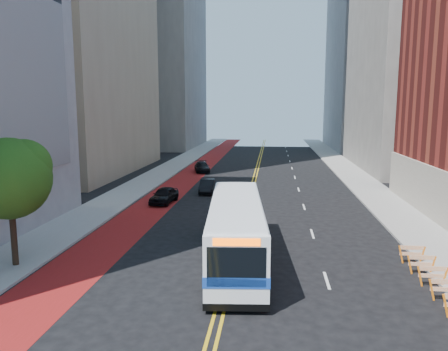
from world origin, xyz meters
name	(u,v)px	position (x,y,z in m)	size (l,w,h in m)	color
ground	(213,339)	(0.00, 0.00, 0.00)	(160.00, 160.00, 0.00)	black
sidewalk_left	(140,186)	(-12.00, 30.00, 0.07)	(4.00, 140.00, 0.15)	gray
sidewalk_right	(371,190)	(12.00, 30.00, 0.07)	(4.00, 140.00, 0.15)	gray
bus_lane_paint	(176,187)	(-8.10, 30.00, 0.00)	(3.60, 140.00, 0.01)	maroon
center_line_inner	(250,188)	(-0.18, 30.00, 0.00)	(0.14, 140.00, 0.01)	gold
center_line_outer	(254,189)	(0.18, 30.00, 0.00)	(0.14, 140.00, 0.01)	gold
lane_dashes	(295,177)	(4.80, 38.00, 0.01)	(0.14, 98.20, 0.01)	silver
midrise_right_near	(435,18)	(23.00, 48.00, 20.00)	(18.00, 26.00, 40.00)	slate
midrise_right_far	(387,9)	(24.00, 78.00, 27.50)	(20.00, 28.00, 55.00)	gray
street_tree	(11,175)	(-11.24, 6.04, 4.91)	(4.20, 4.20, 6.70)	black
transit_bus	(236,230)	(0.17, 8.16, 1.79)	(3.79, 12.64, 3.42)	white
car_a	(164,195)	(-7.36, 22.19, 0.70)	(1.65, 4.11, 1.40)	black
car_b	(207,186)	(-4.28, 27.30, 0.65)	(1.37, 3.93, 1.29)	black
car_c	(202,167)	(-7.06, 41.22, 0.64)	(1.81, 4.44, 1.29)	black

